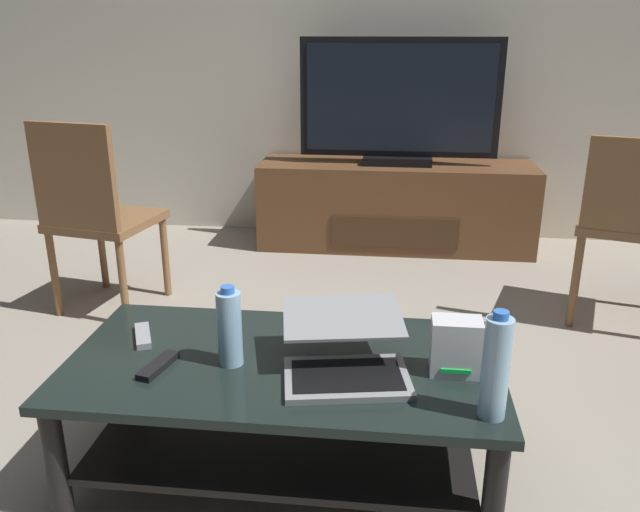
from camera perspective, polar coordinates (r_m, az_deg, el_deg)
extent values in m
plane|color=#9E9384|center=(2.29, -0.05, -15.88)|extent=(7.68, 7.68, 0.00)
cube|color=beige|center=(4.30, 3.97, 20.53)|extent=(6.40, 0.12, 2.80)
cube|color=black|center=(1.94, -3.26, -9.51)|extent=(1.28, 0.66, 0.03)
cube|color=black|center=(2.07, -3.13, -15.50)|extent=(1.12, 0.58, 0.02)
cylinder|color=black|center=(2.00, -22.32, -16.87)|extent=(0.06, 0.06, 0.37)
cylinder|color=black|center=(1.82, 15.14, -20.20)|extent=(0.06, 0.06, 0.37)
cylinder|color=black|center=(2.43, -16.05, -9.28)|extent=(0.06, 0.06, 0.37)
cylinder|color=black|center=(2.28, 13.20, -11.07)|extent=(0.06, 0.06, 0.37)
cube|color=brown|center=(4.11, 6.70, 4.52)|extent=(1.70, 0.48, 0.53)
cube|color=#432A18|center=(3.91, 6.62, 2.08)|extent=(0.77, 0.01, 0.19)
cube|color=black|center=(4.03, 6.87, 8.45)|extent=(0.42, 0.20, 0.05)
cube|color=black|center=(3.97, 7.09, 13.74)|extent=(1.19, 0.04, 0.70)
cube|color=black|center=(3.95, 7.09, 13.70)|extent=(1.11, 0.01, 0.63)
cube|color=brown|center=(3.29, 25.70, 2.53)|extent=(0.55, 0.55, 0.04)
cube|color=brown|center=(3.05, 26.31, 5.37)|extent=(0.41, 0.16, 0.43)
cylinder|color=brown|center=(3.54, 22.06, -0.01)|extent=(0.04, 0.04, 0.45)
cylinder|color=brown|center=(3.19, 21.69, -2.11)|extent=(0.04, 0.04, 0.45)
cube|color=brown|center=(3.29, -18.41, 2.99)|extent=(0.51, 0.51, 0.04)
cube|color=brown|center=(3.08, -21.02, 6.38)|extent=(0.42, 0.11, 0.50)
cylinder|color=brown|center=(3.41, -13.57, -0.08)|extent=(0.04, 0.04, 0.42)
cylinder|color=brown|center=(3.61, -18.78, 0.53)|extent=(0.04, 0.04, 0.42)
cylinder|color=brown|center=(3.11, -17.07, -2.33)|extent=(0.04, 0.04, 0.42)
cylinder|color=brown|center=(3.33, -22.51, -1.52)|extent=(0.04, 0.04, 0.42)
cube|color=gray|center=(1.82, 2.40, -10.77)|extent=(0.38, 0.29, 0.02)
cube|color=black|center=(1.81, 2.40, -10.50)|extent=(0.33, 0.23, 0.00)
cube|color=gray|center=(1.87, 2.04, -5.45)|extent=(0.38, 0.29, 0.04)
cube|color=teal|center=(1.87, 2.05, -5.51)|extent=(0.34, 0.25, 0.03)
cube|color=silver|center=(1.86, 11.95, -7.84)|extent=(0.14, 0.09, 0.16)
cube|color=#19D84C|center=(1.84, 11.96, -9.99)|extent=(0.08, 0.00, 0.01)
cylinder|color=#99C6E5|center=(1.66, 15.31, -9.61)|extent=(0.07, 0.07, 0.27)
cylinder|color=blue|center=(1.60, 15.77, -5.07)|extent=(0.04, 0.04, 0.02)
cylinder|color=#99C6E5|center=(1.87, -8.02, -6.41)|extent=(0.07, 0.07, 0.22)
cylinder|color=blue|center=(1.82, -8.20, -2.98)|extent=(0.04, 0.04, 0.02)
cube|color=black|center=(2.11, 1.81, -6.27)|extent=(0.09, 0.15, 0.01)
cube|color=black|center=(1.93, -14.18, -9.42)|extent=(0.08, 0.17, 0.02)
cube|color=#99999E|center=(2.12, -15.44, -6.83)|extent=(0.11, 0.16, 0.02)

